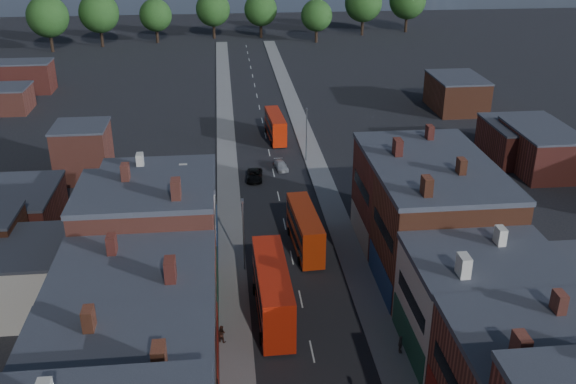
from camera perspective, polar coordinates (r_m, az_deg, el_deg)
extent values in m
cube|color=gray|center=(85.50, -5.31, 0.03)|extent=(3.00, 200.00, 0.12)
cube|color=gray|center=(86.50, 3.33, 0.40)|extent=(3.00, 200.00, 0.12)
cylinder|color=slate|center=(65.82, -3.98, -3.95)|extent=(0.16, 0.16, 8.00)
cube|color=slate|center=(64.03, -4.08, -0.80)|extent=(0.25, 0.70, 0.25)
cylinder|color=slate|center=(94.06, 1.65, 5.03)|extent=(0.16, 0.16, 8.00)
cube|color=slate|center=(92.81, 1.68, 7.36)|extent=(0.25, 0.70, 0.25)
cube|color=#B71D0A|center=(59.16, -1.39, -8.76)|extent=(3.01, 12.28, 4.89)
cube|color=black|center=(59.68, -1.38, -9.52)|extent=(3.05, 11.31, 1.00)
cube|color=black|center=(58.52, -1.40, -7.81)|extent=(3.05, 11.31, 1.00)
cylinder|color=black|center=(57.19, -2.38, -12.90)|extent=(0.35, 1.12, 1.11)
cylinder|color=black|center=(57.41, 0.45, -12.70)|extent=(0.35, 1.12, 1.11)
cylinder|color=black|center=(63.58, -2.98, -8.64)|extent=(0.35, 1.12, 1.11)
cylinder|color=black|center=(63.78, -0.46, -8.49)|extent=(0.35, 1.12, 1.11)
cube|color=red|center=(70.43, 1.51, -3.31)|extent=(3.01, 10.69, 4.23)
cube|color=black|center=(70.81, 1.51, -3.89)|extent=(3.02, 9.85, 0.86)
cube|color=black|center=(69.97, 1.52, -2.58)|extent=(3.02, 9.85, 0.86)
cylinder|color=black|center=(68.29, 1.03, -6.15)|extent=(0.34, 0.98, 0.96)
cylinder|color=black|center=(68.71, 3.01, -5.98)|extent=(0.34, 0.98, 0.96)
cylinder|color=black|center=(74.11, 0.10, -3.53)|extent=(0.34, 0.98, 0.96)
cylinder|color=black|center=(74.49, 1.93, -3.39)|extent=(0.34, 0.98, 0.96)
cube|color=red|center=(103.70, -1.12, 5.89)|extent=(2.81, 9.92, 3.92)
cube|color=black|center=(103.94, -1.12, 5.49)|extent=(2.83, 9.14, 0.80)
cube|color=black|center=(103.41, -1.13, 6.38)|extent=(2.83, 9.14, 0.80)
cylinder|color=black|center=(101.23, -1.48, 4.32)|extent=(0.32, 0.91, 0.89)
cylinder|color=black|center=(101.54, -0.23, 4.39)|extent=(0.32, 0.91, 0.89)
cylinder|color=black|center=(107.09, -1.95, 5.45)|extent=(0.32, 0.91, 0.89)
cylinder|color=black|center=(107.38, -0.77, 5.52)|extent=(0.32, 0.91, 0.89)
imported|color=black|center=(88.80, -2.99, 1.47)|extent=(2.49, 4.78, 1.28)
imported|color=#B9B9B9|center=(92.33, -0.62, 2.37)|extent=(2.04, 3.97, 1.10)
imported|color=#381F16|center=(57.35, -5.95, -12.43)|extent=(0.91, 0.73, 1.64)
imported|color=#59524C|center=(56.70, 9.96, -13.20)|extent=(0.58, 1.02, 1.64)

